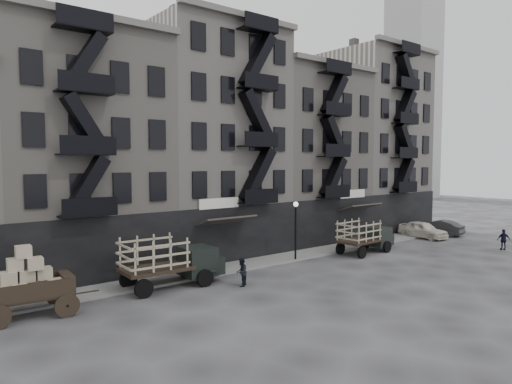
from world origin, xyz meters
TOP-DOWN VIEW (x-y plane):
  - ground at (0.00, 0.00)m, footprint 140.00×140.00m
  - sidewalk at (0.00, 3.75)m, footprint 55.00×2.50m
  - building_midwest at (-10.00, 9.83)m, footprint 10.00×11.35m
  - building_center at (-0.00, 9.82)m, footprint 10.00×11.35m
  - building_mideast at (10.00, 9.83)m, footprint 10.00×11.35m
  - building_east at (20.00, 9.82)m, footprint 10.00×11.35m
  - lamp_post at (3.00, 2.60)m, footprint 0.36×0.36m
  - distant_tower at (60.00, 30.00)m, footprint 8.00×8.00m
  - wagon at (-14.73, 1.73)m, footprint 4.06×2.38m
  - stake_truck_west at (-7.18, 2.20)m, footprint 5.98×2.67m
  - stake_truck_east at (9.26, 1.30)m, footprint 5.35×2.39m
  - car_east at (19.00, 2.31)m, footprint 2.13×4.69m
  - car_far at (21.81, 2.28)m, footprint 2.13×4.58m
  - pedestrian_mid at (-3.92, -0.19)m, footprint 1.02×1.00m
  - policeman at (18.93, -4.89)m, footprint 1.01×0.96m

SIDE VIEW (x-z plane):
  - ground at x=0.00m, z-range 0.00..0.00m
  - sidewalk at x=0.00m, z-range 0.00..0.15m
  - car_far at x=21.81m, z-range 0.00..1.45m
  - car_east at x=19.00m, z-range 0.00..1.56m
  - pedestrian_mid at x=-3.92m, z-range 0.00..1.66m
  - policeman at x=18.93m, z-range 0.00..1.68m
  - stake_truck_east at x=9.26m, z-range 0.19..2.83m
  - stake_truck_west at x=-7.18m, z-range 0.21..3.16m
  - wagon at x=-14.73m, z-range 0.24..3.55m
  - lamp_post at x=3.00m, z-range 0.64..4.92m
  - building_midwest at x=-10.00m, z-range -0.60..15.60m
  - building_mideast at x=10.00m, z-range -0.60..15.60m
  - building_center at x=0.00m, z-range -0.60..17.60m
  - building_east at x=20.00m, z-range -0.60..18.60m
  - distant_tower at x=60.00m, z-range 0.76..66.76m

